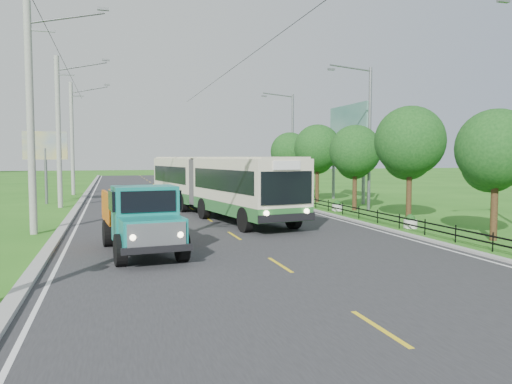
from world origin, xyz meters
name	(u,v)px	position (x,y,z in m)	size (l,w,h in m)	color
ground	(280,265)	(0.00, 0.00, 0.00)	(240.00, 240.00, 0.00)	#276618
road	(187,205)	(0.00, 20.00, 0.01)	(14.00, 120.00, 0.02)	#28282B
curb_left	(77,207)	(-7.20, 20.00, 0.07)	(0.40, 120.00, 0.15)	#9E9E99
curb_right	(284,202)	(7.15, 20.00, 0.05)	(0.30, 120.00, 0.10)	#9E9E99
edge_line_left	(86,208)	(-6.65, 20.00, 0.02)	(0.12, 120.00, 0.00)	silver
edge_line_right	(277,203)	(6.65, 20.00, 0.02)	(0.12, 120.00, 0.00)	silver
centre_dash	(280,265)	(0.00, 0.00, 0.02)	(0.12, 2.20, 0.00)	yellow
railing_right	(328,206)	(8.00, 14.00, 0.30)	(0.04, 40.00, 0.60)	black
pole_near	(31,117)	(-8.26, 9.00, 5.09)	(3.51, 0.32, 10.00)	gray
pole_mid	(59,131)	(-8.26, 21.00, 5.09)	(3.51, 0.32, 10.00)	gray
pole_far	(73,138)	(-8.26, 33.00, 5.09)	(3.51, 0.32, 10.00)	gray
tree_second	(495,153)	(9.86, 2.14, 3.52)	(3.18, 3.26, 5.30)	#382314
tree_third	(409,145)	(9.86, 8.14, 3.99)	(3.60, 3.62, 6.00)	#382314
tree_fourth	(355,154)	(9.86, 14.14, 3.59)	(3.24, 3.31, 5.40)	#382314
tree_fifth	(317,151)	(9.86, 20.14, 3.85)	(3.48, 3.52, 5.80)	#382314
tree_back	(290,154)	(9.86, 26.14, 3.65)	(3.30, 3.36, 5.50)	#382314
streetlight_mid	(367,133)	(10.64, 14.00, 4.90)	(3.02, 0.20, 9.07)	slate
streetlight_far	(291,140)	(10.64, 28.00, 4.90)	(3.02, 0.20, 9.07)	slate
planter_near	(410,222)	(8.60, 6.00, 0.29)	(0.64, 0.64, 0.67)	silver
planter_mid	(337,206)	(8.60, 14.00, 0.29)	(0.64, 0.64, 0.67)	silver
planter_far	(293,197)	(8.60, 22.00, 0.29)	(0.64, 0.64, 0.67)	silver
billboard_left	(45,150)	(-9.50, 24.00, 3.87)	(3.00, 0.20, 5.20)	slate
billboard_right	(348,131)	(12.30, 20.00, 5.34)	(0.24, 6.00, 7.30)	slate
bus	(215,181)	(0.77, 13.94, 1.98)	(5.57, 17.28, 3.30)	#27622C
dump_truck	(141,214)	(-4.02, 3.30, 1.36)	(2.75, 5.91, 2.40)	#15827A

